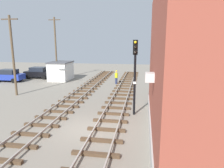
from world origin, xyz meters
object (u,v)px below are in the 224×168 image
object	(u,v)px
track_worker_foreground	(116,77)
signal_mast	(135,69)
utility_pole_far	(56,48)
control_hut	(61,71)
parked_car_blue	(9,75)
utility_pole_near	(13,55)
parked_car_black	(39,73)
brick_building	(224,65)

from	to	relation	value
track_worker_foreground	signal_mast	bearing A→B (deg)	-75.43
signal_mast	utility_pole_far	world-z (taller)	utility_pole_far
utility_pole_far	track_worker_foreground	size ratio (longest dim) A/B	4.92
control_hut	parked_car_blue	xyz separation A→B (m)	(-6.97, -2.35, -0.49)
control_hut	track_worker_foreground	size ratio (longest dim) A/B	2.03
utility_pole_near	track_worker_foreground	distance (m)	12.92
parked_car_black	parked_car_blue	distance (m)	4.31
control_hut	parked_car_blue	bearing A→B (deg)	-161.37
parked_car_black	utility_pole_far	distance (m)	5.02
signal_mast	parked_car_blue	distance (m)	21.74
signal_mast	control_hut	world-z (taller)	signal_mast
parked_car_black	utility_pole_near	distance (m)	11.00
utility_pole_near	utility_pole_far	xyz separation A→B (m)	(0.30, 9.89, 0.46)
brick_building	utility_pole_far	size ratio (longest dim) A/B	1.45
parked_car_blue	utility_pole_far	distance (m)	7.82
parked_car_black	track_worker_foreground	size ratio (longest dim) A/B	2.25
parked_car_black	signal_mast	bearing A→B (deg)	-41.76
brick_building	parked_car_blue	size ratio (longest dim) A/B	3.18
signal_mast	brick_building	bearing A→B (deg)	-34.30
control_hut	track_worker_foreground	world-z (taller)	control_hut
control_hut	track_worker_foreground	xyz separation A→B (m)	(8.63, -1.55, -0.46)
brick_building	parked_car_blue	xyz separation A→B (m)	(-23.68, 14.30, -3.51)
parked_car_blue	track_worker_foreground	distance (m)	15.62
brick_building	control_hut	world-z (taller)	brick_building
parked_car_blue	utility_pole_far	size ratio (longest dim) A/B	0.46
signal_mast	brick_building	size ratio (longest dim) A/B	0.43
signal_mast	control_hut	bearing A→B (deg)	131.43
control_hut	utility_pole_far	bearing A→B (deg)	143.53
control_hut	utility_pole_far	distance (m)	3.58
signal_mast	parked_car_black	distance (m)	21.24
brick_building	parked_car_black	size ratio (longest dim) A/B	3.18
utility_pole_far	utility_pole_near	bearing A→B (deg)	-91.74
signal_mast	parked_car_blue	bearing A→B (deg)	149.76
control_hut	utility_pole_near	size ratio (longest dim) A/B	0.46
brick_building	control_hut	size ratio (longest dim) A/B	3.52
brick_building	signal_mast	bearing A→B (deg)	145.70
brick_building	control_hut	distance (m)	23.78
parked_car_blue	brick_building	bearing A→B (deg)	-31.13
parked_car_blue	track_worker_foreground	xyz separation A→B (m)	(15.60, 0.80, 0.03)
control_hut	utility_pole_near	bearing A→B (deg)	-97.34
brick_building	parked_car_blue	world-z (taller)	brick_building
track_worker_foreground	utility_pole_far	bearing A→B (deg)	166.96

